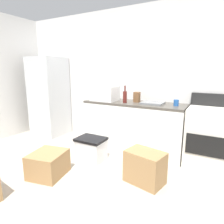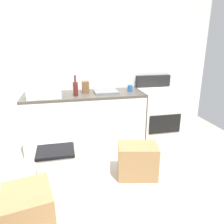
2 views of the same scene
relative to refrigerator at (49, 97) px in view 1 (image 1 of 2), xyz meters
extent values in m
plane|color=#B2A899|center=(1.75, -1.15, -0.87)|extent=(6.00, 6.00, 0.00)
cube|color=silver|center=(1.75, 0.40, 0.43)|extent=(5.00, 0.10, 2.60)
cube|color=white|center=(2.05, 0.05, -0.44)|extent=(1.80, 0.60, 0.86)
cube|color=#4C473F|center=(2.05, 0.05, 0.01)|extent=(1.80, 0.60, 0.04)
cube|color=silver|center=(0.00, 0.00, 0.00)|extent=(0.68, 0.66, 1.74)
cube|color=silver|center=(3.27, 0.05, -0.42)|extent=(0.60, 0.60, 0.90)
cube|color=black|center=(3.27, -0.25, -0.45)|extent=(0.52, 0.02, 0.30)
cube|color=black|center=(3.27, 0.31, 0.13)|extent=(0.60, 0.08, 0.20)
cube|color=white|center=(1.49, -0.04, 0.17)|extent=(0.46, 0.34, 0.27)
cube|color=slate|center=(2.39, 0.06, 0.05)|extent=(0.36, 0.32, 0.03)
cylinder|color=#591E19|center=(1.92, -0.07, 0.13)|extent=(0.07, 0.07, 0.20)
cylinder|color=#591E19|center=(1.92, -0.07, 0.28)|extent=(0.03, 0.03, 0.10)
cylinder|color=#2659A5|center=(2.78, 0.05, 0.08)|extent=(0.08, 0.08, 0.10)
cube|color=brown|center=(2.08, 0.09, 0.12)|extent=(0.10, 0.10, 0.18)
cube|color=#A37A4C|center=(1.36, -1.37, -0.70)|extent=(0.52, 0.56, 0.34)
cube|color=#A37A4C|center=(2.61, -0.88, -0.65)|extent=(0.55, 0.42, 0.43)
cube|color=silver|center=(1.61, -0.68, -0.70)|extent=(0.44, 0.34, 0.34)
cube|color=black|center=(1.61, -0.68, -0.51)|extent=(0.46, 0.36, 0.04)
camera|label=1|loc=(3.37, -3.15, 0.60)|focal=31.24mm
camera|label=2|loc=(1.77, -3.18, 0.79)|focal=34.94mm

